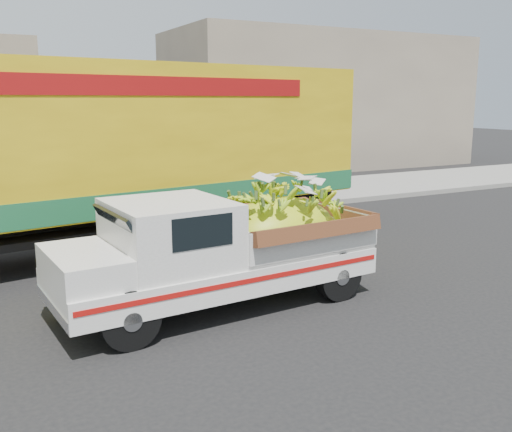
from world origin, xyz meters
TOP-DOWN VIEW (x-y plane):
  - ground at (0.00, 0.00)m, footprint 100.00×100.00m
  - curb at (0.00, 6.58)m, footprint 60.00×0.25m
  - sidewalk at (0.00, 8.68)m, footprint 60.00×4.00m
  - building_right at (14.00, 15.58)m, footprint 14.00×6.00m
  - pickup_truck at (2.21, 0.29)m, footprint 4.97×2.13m
  - semi_trailer at (0.98, 4.13)m, footprint 12.07×4.31m

SIDE VIEW (x-z plane):
  - ground at x=0.00m, z-range 0.00..0.00m
  - sidewalk at x=0.00m, z-range 0.00..0.14m
  - curb at x=0.00m, z-range 0.00..0.15m
  - pickup_truck at x=2.21m, z-range 0.06..1.76m
  - semi_trailer at x=0.98m, z-range 0.22..4.02m
  - building_right at x=14.00m, z-range 0.00..6.00m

